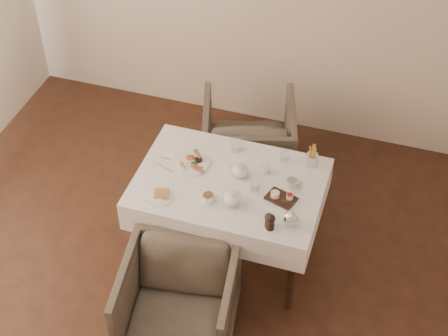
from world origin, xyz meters
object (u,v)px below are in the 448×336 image
object	(u,v)px
table	(229,193)
teapot_centre	(240,170)
armchair_near	(178,304)
armchair_far	(248,139)
breakfast_plate	(190,162)

from	to	relation	value
table	teapot_centre	xyz separation A→B (m)	(0.06, 0.07, 0.18)
table	armchair_near	xyz separation A→B (m)	(-0.10, -0.77, -0.30)
armchair_far	breakfast_plate	distance (m)	0.95
breakfast_plate	teapot_centre	distance (m)	0.38
armchair_far	teapot_centre	world-z (taller)	teapot_centre
armchair_near	breakfast_plate	xyz separation A→B (m)	(-0.21, 0.87, 0.43)
breakfast_plate	teapot_centre	world-z (taller)	teapot_centre
table	armchair_far	world-z (taller)	table
armchair_near	teapot_centre	world-z (taller)	teapot_centre
breakfast_plate	armchair_far	bearing A→B (deg)	59.77
table	armchair_near	size ratio (longest dim) A/B	1.73
table	teapot_centre	bearing A→B (deg)	50.80
armchair_far	breakfast_plate	size ratio (longest dim) A/B	2.72
armchair_far	teapot_centre	size ratio (longest dim) A/B	4.76
armchair_near	teapot_centre	bearing A→B (deg)	71.27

